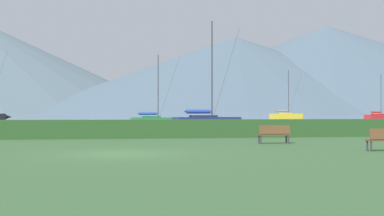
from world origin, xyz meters
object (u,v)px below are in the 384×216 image
sailboat_slip_2 (379,116)px  sailboat_slip_5 (287,116)px  park_bench_near_path (274,133)px  sailboat_slip_0 (208,121)px  sailboat_slip_6 (155,120)px

sailboat_slip_2 → sailboat_slip_5: (-15.72, 11.86, 0.10)m
sailboat_slip_2 → sailboat_slip_5: 19.69m
sailboat_slip_2 → park_bench_near_path: (-44.90, -68.59, -0.07)m
sailboat_slip_0 → park_bench_near_path: bearing=-105.0°
sailboat_slip_0 → sailboat_slip_6: (-4.65, 11.09, -0.11)m
sailboat_slip_5 → sailboat_slip_2: bearing=-46.0°
sailboat_slip_0 → park_bench_near_path: size_ratio=6.72×
sailboat_slip_0 → sailboat_slip_6: bearing=100.2°
sailboat_slip_0 → sailboat_slip_6: sailboat_slip_0 is taller
sailboat_slip_2 → sailboat_slip_0: bearing=-150.2°
sailboat_slip_5 → sailboat_slip_6: (-32.80, -44.60, -0.14)m
sailboat_slip_0 → sailboat_slip_6: 12.02m
sailboat_slip_5 → park_bench_near_path: 85.58m
sailboat_slip_6 → park_bench_near_path: (3.62, -35.86, -0.02)m
sailboat_slip_2 → sailboat_slip_5: size_ratio=0.84×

